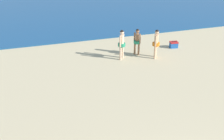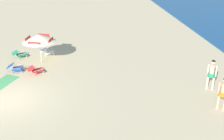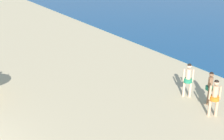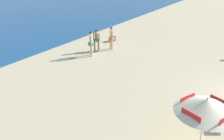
# 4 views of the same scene
# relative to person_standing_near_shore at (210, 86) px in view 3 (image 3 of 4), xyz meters

# --- Properties ---
(person_standing_near_shore) EXTENTS (0.39, 0.41, 1.59)m
(person_standing_near_shore) POSITION_rel_person_standing_near_shore_xyz_m (0.00, 0.00, 0.00)
(person_standing_near_shore) COLOR #8C6042
(person_standing_near_shore) RESTS_ON ground
(person_standing_beside) EXTENTS (0.42, 0.43, 1.70)m
(person_standing_beside) POSITION_rel_person_standing_near_shore_xyz_m (0.86, -0.75, 0.06)
(person_standing_beside) COLOR #D8A87F
(person_standing_beside) RESTS_ON ground
(person_wading_in) EXTENTS (0.42, 0.42, 1.73)m
(person_wading_in) POSITION_rel_person_standing_near_shore_xyz_m (-1.06, -0.32, 0.08)
(person_wading_in) COLOR beige
(person_wading_in) RESTS_ON ground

